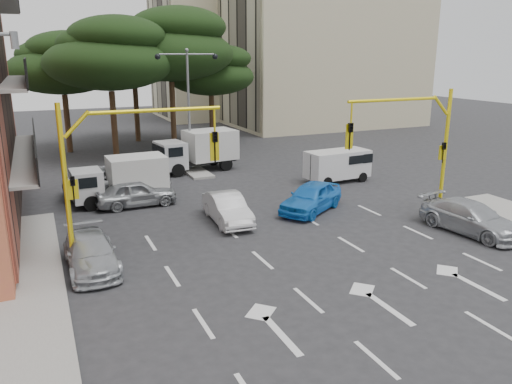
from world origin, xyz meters
TOP-DOWN VIEW (x-y plane):
  - ground at (0.00, 0.00)m, footprint 120.00×120.00m
  - median_strip at (0.00, 16.00)m, footprint 1.40×6.00m
  - apartment_beige_near at (19.95, 32.00)m, footprint 20.20×12.15m
  - apartment_beige_far at (12.95, 44.00)m, footprint 16.20×12.15m
  - pine_left_near at (-3.94, 21.96)m, footprint 9.15×9.15m
  - pine_center at (1.06, 23.96)m, footprint 9.98×9.98m
  - pine_left_far at (-6.94, 25.96)m, footprint 8.32×8.32m
  - pine_right at (5.06, 25.96)m, footprint 7.49×7.49m
  - pine_back at (-0.94, 28.96)m, footprint 9.15×9.15m
  - signal_mast_right at (6.80, 1.99)m, footprint 5.79×0.37m
  - signal_mast_left at (-6.80, 1.99)m, footprint 5.79×0.37m
  - street_lamp_center at (0.00, 16.00)m, footprint 4.16×0.36m
  - car_white_hatch at (-1.63, 4.72)m, footprint 1.65×4.10m
  - car_blue_compact at (2.76, 4.59)m, footprint 4.51×3.78m
  - car_silver_wagon at (-8.00, 1.85)m, footprint 1.78×4.27m
  - car_silver_cross_a at (-5.47, 11.50)m, footprint 6.12×3.50m
  - car_silver_cross_b at (-5.00, 9.00)m, footprint 4.11×1.70m
  - car_silver_parked at (7.60, -0.90)m, footprint 2.53×4.89m
  - van_white at (7.26, 9.21)m, footprint 4.00×1.99m
  - box_truck_a at (-5.57, 10.00)m, footprint 4.93×2.21m
  - box_truck_b at (0.33, 15.50)m, footprint 5.65×2.95m

SIDE VIEW (x-z plane):
  - ground at x=0.00m, z-range 0.00..0.00m
  - median_strip at x=0.00m, z-range 0.00..0.15m
  - car_silver_wagon at x=-8.00m, z-range 0.00..1.23m
  - car_white_hatch at x=-1.63m, z-range 0.00..1.33m
  - car_silver_parked at x=7.60m, z-range 0.00..1.36m
  - car_silver_cross_b at x=-5.00m, z-range 0.00..1.39m
  - car_blue_compact at x=2.76m, z-range 0.00..1.46m
  - car_silver_cross_a at x=-5.47m, z-range 0.00..1.61m
  - van_white at x=7.26m, z-range 0.00..1.95m
  - box_truck_a at x=-5.57m, z-range 0.00..2.39m
  - box_truck_b at x=0.33m, z-range 0.00..2.66m
  - signal_mast_right at x=6.80m, z-range 0.88..6.88m
  - signal_mast_left at x=-6.80m, z-range 0.88..6.88m
  - street_lamp_center at x=0.00m, z-range 1.54..9.31m
  - pine_right at x=5.06m, z-range 2.03..10.40m
  - pine_left_far at x=-6.94m, z-range 2.26..11.56m
  - pine_left_near at x=-3.94m, z-range 2.49..12.72m
  - pine_back at x=-0.94m, z-range 2.49..12.72m
  - pine_center at x=1.06m, z-range 2.72..13.88m
  - apartment_beige_far at x=12.95m, z-range 0.00..16.70m
  - apartment_beige_near at x=19.95m, z-range 0.00..18.70m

